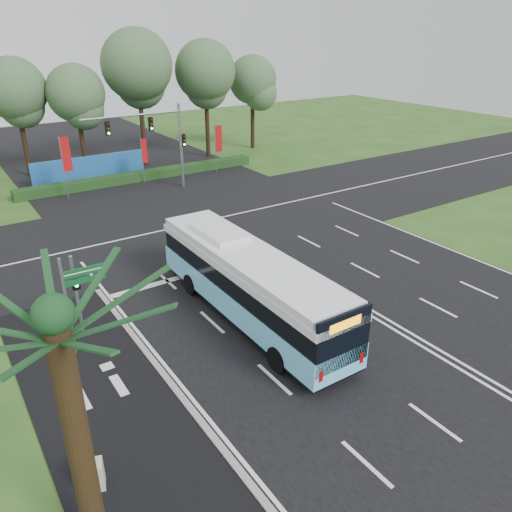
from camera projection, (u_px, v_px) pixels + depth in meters
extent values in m
plane|color=#2B4E1A|center=(320.00, 286.00, 26.65)|extent=(120.00, 120.00, 0.00)
cube|color=black|center=(320.00, 286.00, 26.64)|extent=(20.00, 120.00, 0.04)
cube|color=black|center=(211.00, 220.00, 35.71)|extent=(120.00, 14.00, 0.05)
cube|color=black|center=(110.00, 408.00, 18.07)|extent=(5.00, 18.00, 0.06)
cube|color=gray|center=(171.00, 383.00, 19.26)|extent=(0.25, 18.00, 0.12)
cube|color=#6DCFFE|center=(249.00, 297.00, 23.29)|extent=(2.69, 12.74, 1.17)
cube|color=black|center=(249.00, 306.00, 23.51)|extent=(2.66, 12.67, 0.32)
cube|color=black|center=(249.00, 276.00, 22.84)|extent=(2.58, 12.55, 1.01)
cube|color=white|center=(249.00, 264.00, 22.58)|extent=(2.69, 12.74, 0.37)
cube|color=white|center=(249.00, 256.00, 22.42)|extent=(2.64, 12.23, 0.37)
cube|color=white|center=(219.00, 232.00, 24.30)|extent=(1.71, 3.19, 0.27)
cube|color=black|center=(343.00, 341.00, 18.05)|extent=(2.57, 0.13, 2.33)
cube|color=orange|center=(345.00, 324.00, 17.71)|extent=(1.49, 0.06, 0.37)
cylinder|color=black|center=(191.00, 284.00, 25.64)|extent=(0.30, 1.10, 1.10)
cylinder|color=black|center=(232.00, 272.00, 26.89)|extent=(0.30, 1.10, 1.10)
cylinder|color=black|center=(277.00, 359.00, 19.85)|extent=(0.30, 1.10, 1.10)
cylinder|color=black|center=(325.00, 340.00, 21.10)|extent=(0.30, 1.10, 1.10)
cylinder|color=gray|center=(77.00, 298.00, 21.47)|extent=(0.16, 0.16, 3.96)
cube|color=black|center=(76.00, 284.00, 21.03)|extent=(0.33, 0.22, 0.45)
sphere|color=#19F233|center=(77.00, 285.00, 20.96)|extent=(0.16, 0.16, 0.16)
cylinder|color=gray|center=(68.00, 308.00, 20.17)|extent=(0.13, 0.13, 4.47)
cube|color=#0D4A20|center=(84.00, 271.00, 19.98)|extent=(1.68, 0.10, 0.34)
cube|color=#0D4A20|center=(85.00, 280.00, 20.14)|extent=(1.68, 0.10, 0.25)
cube|color=white|center=(84.00, 272.00, 19.95)|extent=(1.56, 0.05, 0.04)
cube|color=beige|center=(94.00, 476.00, 14.75)|extent=(0.73, 0.66, 1.01)
cylinder|color=gray|center=(64.00, 168.00, 39.19)|extent=(0.08, 0.08, 5.02)
cube|color=#AC0E11|center=(66.00, 154.00, 38.91)|extent=(0.67, 0.10, 2.67)
cylinder|color=gray|center=(142.00, 161.00, 43.51)|extent=(0.06, 0.06, 3.95)
cube|color=#AC0E11|center=(144.00, 151.00, 43.35)|extent=(0.52, 0.15, 2.11)
cylinder|color=gray|center=(216.00, 149.00, 46.28)|extent=(0.07, 0.07, 4.55)
cube|color=#AC0E11|center=(219.00, 139.00, 45.99)|extent=(0.60, 0.17, 2.43)
cylinder|color=#382614|center=(79.00, 445.00, 11.79)|extent=(0.60, 0.60, 7.20)
sphere|color=#17421E|center=(53.00, 314.00, 10.28)|extent=(0.90, 0.90, 0.90)
cylinder|color=gray|center=(181.00, 147.00, 41.69)|extent=(0.24, 0.24, 7.00)
cylinder|color=gray|center=(132.00, 115.00, 38.47)|extent=(8.00, 0.16, 0.16)
cube|color=black|center=(151.00, 124.00, 39.56)|extent=(0.32, 0.28, 1.05)
cube|color=black|center=(108.00, 129.00, 37.79)|extent=(0.32, 0.28, 1.05)
cube|color=black|center=(183.00, 140.00, 41.61)|extent=(0.32, 0.28, 1.05)
cube|color=#173613|center=(144.00, 176.00, 45.00)|extent=(22.00, 1.20, 0.80)
cube|color=#1E5CA5|center=(90.00, 168.00, 44.58)|extent=(10.00, 0.30, 2.20)
cylinder|color=black|center=(23.00, 136.00, 44.70)|extent=(0.44, 0.44, 7.36)
sphere|color=#3B5833|center=(14.00, 89.00, 43.00)|extent=(5.42, 5.42, 5.42)
cylinder|color=black|center=(82.00, 137.00, 45.66)|extent=(0.44, 0.44, 6.92)
sphere|color=#3B5833|center=(75.00, 93.00, 44.07)|extent=(5.10, 5.10, 5.10)
cylinder|color=black|center=(142.00, 119.00, 48.30)|extent=(0.44, 0.44, 8.95)
sphere|color=#3B5833|center=(137.00, 65.00, 46.23)|extent=(6.59, 6.59, 6.59)
cylinder|color=black|center=(207.00, 117.00, 51.59)|extent=(0.44, 0.44, 8.22)
sphere|color=#3B5833|center=(205.00, 71.00, 49.70)|extent=(6.06, 6.06, 6.06)
cylinder|color=black|center=(253.00, 116.00, 55.72)|extent=(0.44, 0.44, 7.05)
sphere|color=#3B5833|center=(252.00, 80.00, 54.09)|extent=(5.19, 5.19, 5.19)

